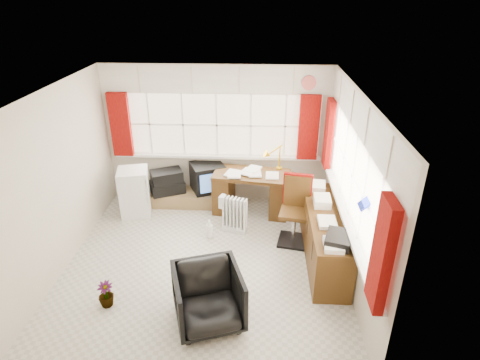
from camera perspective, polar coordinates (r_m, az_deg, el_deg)
The scene contains 20 objects.
ground at distance 6.06m, azimuth -4.91°, elevation -11.46°, with size 4.00×4.00×0.00m, color beige.
room_walls at distance 5.28m, azimuth -5.53°, elevation 1.54°, with size 4.00×4.00×4.00m.
window_back at distance 7.27m, azimuth -3.24°, elevation 3.93°, with size 3.70×0.12×3.60m.
window_right at distance 5.61m, azimuth 14.82°, elevation -4.09°, with size 0.12×3.70×3.60m.
curtains at distance 6.10m, azimuth 4.36°, elevation 4.58°, with size 3.83×3.83×1.15m.
overhead_cabinets at distance 5.91m, azimuth 5.16°, elevation 11.95°, with size 3.98×3.98×0.48m.
desk at distance 7.06m, azimuth 1.63°, elevation -1.48°, with size 1.38×0.82×0.79m.
desk_lamp at distance 7.00m, azimuth 5.69°, elevation 4.03°, with size 0.18×0.16×0.46m.
task_chair at distance 6.29m, azimuth 7.94°, elevation -3.74°, with size 0.53×0.56×1.09m.
office_chair at distance 4.94m, azimuth -4.53°, elevation -16.32°, with size 0.77×0.80×0.72m, color black.
radiator at distance 6.57m, azimuth -0.73°, elevation -5.39°, with size 0.44×0.29×0.62m.
credenza at distance 6.03m, azimuth 11.86°, elevation -7.67°, with size 0.50×2.00×0.85m.
file_tray at distance 5.21m, azimuth 13.81°, elevation -8.19°, with size 0.30×0.39×0.13m, color black.
tv_bench at distance 7.50m, azimuth -7.44°, elevation -2.47°, with size 1.40×0.50×0.25m, color #9F814F.
crt_tv at distance 7.36m, azimuth -4.62°, elevation 0.42°, with size 0.72×0.69×0.51m.
hifi_stack at distance 7.39m, azimuth -10.32°, elevation -0.27°, with size 0.70×0.59×0.43m.
mini_fridge at distance 7.22m, azimuth -14.75°, elevation -1.69°, with size 0.60×0.60×0.85m.
spray_bottle_a at distance 6.48m, azimuth -4.35°, elevation -6.93°, with size 0.12×0.12×0.32m, color white.
spray_bottle_b at distance 7.48m, azimuth -7.91°, elevation -2.89°, with size 0.08×0.08×0.18m, color #84C5C2.
flower_vase at distance 5.51m, azimuth -18.55°, elevation -15.15°, with size 0.20×0.20×0.35m, color black.
Camera 1 is at (0.75, -4.75, 3.69)m, focal length 30.00 mm.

